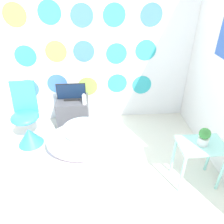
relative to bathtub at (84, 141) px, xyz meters
The scene contains 10 objects.
ground_plane 1.02m from the bathtub, 86.10° to the right, with size 12.00×12.00×0.00m, color silver.
wall_back_dotted 1.44m from the bathtub, 86.00° to the left, with size 4.24×0.05×2.60m.
rug 0.26m from the bathtub, 64.14° to the right, with size 1.18×0.78×0.01m.
bathtub is the anchor object (origin of this frame).
chair 0.85m from the bathtub, 159.39° to the left, with size 0.38×0.38×0.92m.
tv_cabinet 0.72m from the bathtub, 104.81° to the left, with size 0.48×0.43×0.49m.
tv 0.81m from the bathtub, 104.77° to the left, with size 0.44×0.12×0.26m.
vase 0.63m from the bathtub, 88.74° to the left, with size 0.06×0.06×0.16m.
side_table 1.44m from the bathtub, 23.13° to the right, with size 0.50×0.35×0.56m.
potted_plant_left 1.49m from the bathtub, 23.13° to the right, with size 0.12×0.12×0.20m.
Camera 1 is at (0.14, -1.30, 2.09)m, focal length 35.00 mm.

